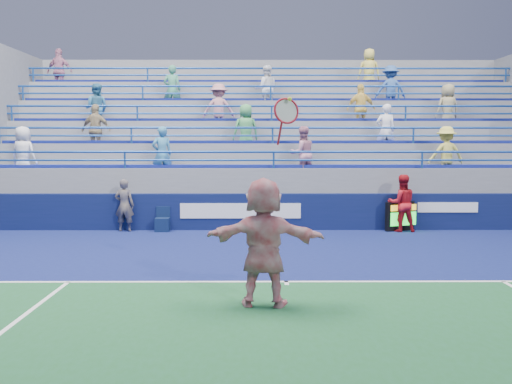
{
  "coord_description": "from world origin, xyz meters",
  "views": [
    {
      "loc": [
        -0.62,
        -10.53,
        2.64
      ],
      "look_at": [
        -0.56,
        2.5,
        1.5
      ],
      "focal_mm": 40.0,
      "sensor_mm": 36.0,
      "label": 1
    }
  ],
  "objects_px": {
    "serve_speed_board": "(404,216)",
    "line_judge": "(124,205)",
    "tennis_player": "(264,242)",
    "judge_chair": "(163,224)",
    "ball_girl": "(402,203)"
  },
  "relations": [
    {
      "from": "serve_speed_board",
      "to": "line_judge",
      "type": "distance_m",
      "value": 8.32
    },
    {
      "from": "serve_speed_board",
      "to": "line_judge",
      "type": "height_order",
      "value": "line_judge"
    },
    {
      "from": "judge_chair",
      "to": "line_judge",
      "type": "height_order",
      "value": "line_judge"
    },
    {
      "from": "ball_girl",
      "to": "line_judge",
      "type": "bearing_deg",
      "value": -1.49
    },
    {
      "from": "judge_chair",
      "to": "line_judge",
      "type": "relative_size",
      "value": 0.47
    },
    {
      "from": "line_judge",
      "to": "tennis_player",
      "type": "bearing_deg",
      "value": 121.69
    },
    {
      "from": "judge_chair",
      "to": "line_judge",
      "type": "xyz_separation_m",
      "value": [
        -1.12,
        0.01,
        0.55
      ]
    },
    {
      "from": "judge_chair",
      "to": "ball_girl",
      "type": "relative_size",
      "value": 0.43
    },
    {
      "from": "tennis_player",
      "to": "line_judge",
      "type": "relative_size",
      "value": 2.13
    },
    {
      "from": "tennis_player",
      "to": "line_judge",
      "type": "bearing_deg",
      "value": 117.28
    },
    {
      "from": "tennis_player",
      "to": "line_judge",
      "type": "xyz_separation_m",
      "value": [
        -3.97,
        7.7,
        -0.26
      ]
    },
    {
      "from": "ball_girl",
      "to": "judge_chair",
      "type": "bearing_deg",
      "value": -1.51
    },
    {
      "from": "serve_speed_board",
      "to": "judge_chair",
      "type": "xyz_separation_m",
      "value": [
        -7.19,
        -0.12,
        -0.21
      ]
    },
    {
      "from": "ball_girl",
      "to": "tennis_player",
      "type": "bearing_deg",
      "value": 60.08
    },
    {
      "from": "tennis_player",
      "to": "judge_chair",
      "type": "bearing_deg",
      "value": 110.35
    }
  ]
}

